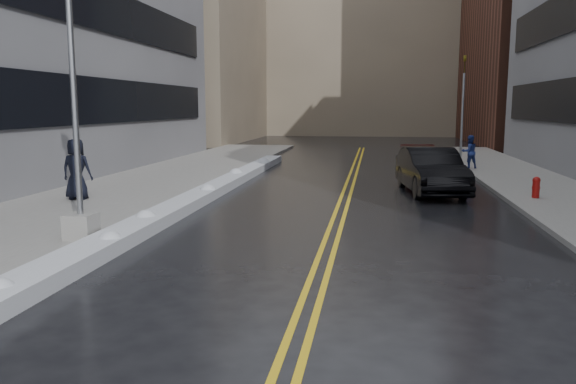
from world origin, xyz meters
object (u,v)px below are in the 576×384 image
at_px(pedestrian_c, 77,169).
at_px(car_black, 431,171).
at_px(car_maroon, 424,161).
at_px(traffic_signal, 463,104).
at_px(pedestrian_east, 469,152).
at_px(fire_hydrant, 536,186).
at_px(lamppost, 76,138).

height_order(pedestrian_c, car_black, pedestrian_c).
relative_size(pedestrian_c, car_maroon, 0.42).
height_order(traffic_signal, car_maroon, traffic_signal).
relative_size(pedestrian_east, car_black, 0.32).
bearing_deg(fire_hydrant, traffic_signal, 92.05).
distance_m(fire_hydrant, pedestrian_c, 15.60).
xyz_separation_m(fire_hydrant, car_black, (-3.38, 1.48, 0.31)).
xyz_separation_m(car_black, car_maroon, (0.19, 5.33, -0.15)).
xyz_separation_m(pedestrian_east, car_black, (-2.62, -7.86, -0.13)).
bearing_deg(pedestrian_c, fire_hydrant, -172.81).
relative_size(fire_hydrant, traffic_signal, 0.12).
bearing_deg(car_black, lamppost, -141.06).
distance_m(pedestrian_c, pedestrian_east, 18.92).
bearing_deg(lamppost, traffic_signal, 61.79).
relative_size(fire_hydrant, car_maroon, 0.15).
distance_m(traffic_signal, car_maroon, 8.14).
bearing_deg(traffic_signal, pedestrian_east, -93.10).
height_order(fire_hydrant, traffic_signal, traffic_signal).
relative_size(car_black, car_maroon, 1.07).
bearing_deg(pedestrian_east, traffic_signal, -112.32).
relative_size(lamppost, traffic_signal, 1.27).
xyz_separation_m(pedestrian_c, pedestrian_east, (14.60, 12.03, -0.19)).
height_order(lamppost, traffic_signal, lamppost).
distance_m(lamppost, pedestrian_east, 20.89).
xyz_separation_m(pedestrian_c, car_maroon, (12.16, 9.50, -0.47)).
height_order(traffic_signal, pedestrian_c, traffic_signal).
bearing_deg(car_maroon, traffic_signal, 64.95).
relative_size(pedestrian_c, car_black, 0.39).
height_order(lamppost, car_maroon, lamppost).
bearing_deg(fire_hydrant, lamppost, -146.96).
relative_size(pedestrian_east, car_maroon, 0.34).
bearing_deg(fire_hydrant, pedestrian_c, -170.05).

